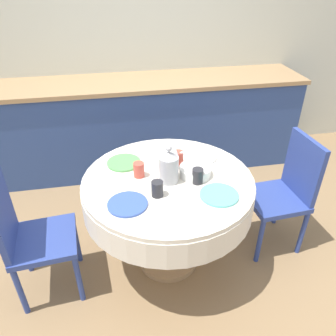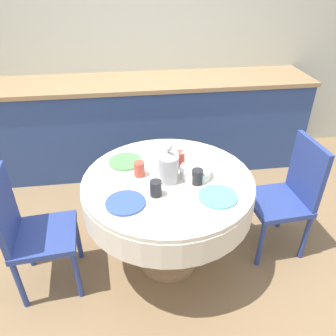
# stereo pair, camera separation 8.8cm
# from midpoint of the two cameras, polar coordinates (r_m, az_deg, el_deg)

# --- Properties ---
(ground_plane) EXTENTS (12.00, 12.00, 0.00)m
(ground_plane) POSITION_cam_midpoint_polar(r_m,az_deg,el_deg) (2.60, -1.01, -15.62)
(ground_plane) COLOR #8E704C
(wall_back) EXTENTS (7.00, 0.05, 2.60)m
(wall_back) POSITION_cam_midpoint_polar(r_m,az_deg,el_deg) (3.54, -6.44, 22.04)
(wall_back) COLOR beige
(wall_back) RESTS_ON ground_plane
(kitchen_counter) EXTENTS (3.24, 0.64, 0.95)m
(kitchen_counter) POSITION_cam_midpoint_polar(r_m,az_deg,el_deg) (3.47, -5.11, 7.54)
(kitchen_counter) COLOR #2D4784
(kitchen_counter) RESTS_ON ground_plane
(dining_table) EXTENTS (1.11, 1.11, 0.75)m
(dining_table) POSITION_cam_midpoint_polar(r_m,az_deg,el_deg) (2.17, -1.16, -4.70)
(dining_table) COLOR tan
(dining_table) RESTS_ON ground_plane
(chair_left) EXTENTS (0.43, 0.43, 0.90)m
(chair_left) POSITION_cam_midpoint_polar(r_m,az_deg,el_deg) (2.56, 18.86, -3.51)
(chair_left) COLOR #2D428E
(chair_left) RESTS_ON ground_plane
(chair_right) EXTENTS (0.43, 0.43, 0.90)m
(chair_right) POSITION_cam_midpoint_polar(r_m,az_deg,el_deg) (2.26, -24.19, -10.42)
(chair_right) COLOR #2D428E
(chair_right) RESTS_ON ground_plane
(plate_near_left) EXTENTS (0.23, 0.23, 0.01)m
(plate_near_left) POSITION_cam_midpoint_polar(r_m,az_deg,el_deg) (1.90, -8.39, -6.26)
(plate_near_left) COLOR #3856AD
(plate_near_left) RESTS_ON dining_table
(cup_near_left) EXTENTS (0.07, 0.07, 0.10)m
(cup_near_left) POSITION_cam_midpoint_polar(r_m,az_deg,el_deg) (1.93, -3.20, -3.65)
(cup_near_left) COLOR #28282D
(cup_near_left) RESTS_ON dining_table
(plate_near_right) EXTENTS (0.23, 0.23, 0.01)m
(plate_near_right) POSITION_cam_midpoint_polar(r_m,az_deg,el_deg) (1.96, 7.64, -4.70)
(plate_near_right) COLOR #60BCB7
(plate_near_right) RESTS_ON dining_table
(cup_near_right) EXTENTS (0.07, 0.07, 0.10)m
(cup_near_right) POSITION_cam_midpoint_polar(r_m,az_deg,el_deg) (2.04, 3.94, -1.40)
(cup_near_right) COLOR #28282D
(cup_near_right) RESTS_ON dining_table
(plate_far_left) EXTENTS (0.23, 0.23, 0.01)m
(plate_far_left) POSITION_cam_midpoint_polar(r_m,az_deg,el_deg) (2.27, -8.79, 0.92)
(plate_far_left) COLOR #5BA85B
(plate_far_left) RESTS_ON dining_table
(cup_far_left) EXTENTS (0.07, 0.07, 0.10)m
(cup_far_left) POSITION_cam_midpoint_polar(r_m,az_deg,el_deg) (2.11, -6.30, -0.32)
(cup_far_left) COLOR #CC4C3D
(cup_far_left) RESTS_ON dining_table
(plate_far_right) EXTENTS (0.23, 0.23, 0.01)m
(plate_far_right) POSITION_cam_midpoint_polar(r_m,az_deg,el_deg) (2.33, 4.61, 2.03)
(plate_far_right) COLOR white
(plate_far_right) RESTS_ON dining_table
(cup_far_right) EXTENTS (0.07, 0.07, 0.10)m
(cup_far_right) POSITION_cam_midpoint_polar(r_m,az_deg,el_deg) (2.22, 0.66, 1.75)
(cup_far_right) COLOR #CC4C3D
(cup_far_right) RESTS_ON dining_table
(coffee_carafe) EXTENTS (0.12, 0.12, 0.25)m
(coffee_carafe) POSITION_cam_midpoint_polar(r_m,az_deg,el_deg) (2.02, -1.01, 0.24)
(coffee_carafe) COLOR #B2B2B7
(coffee_carafe) RESTS_ON dining_table
(teapot) EXTENTS (0.18, 0.13, 0.18)m
(teapot) POSITION_cam_midpoint_polar(r_m,az_deg,el_deg) (2.18, -1.06, 2.06)
(teapot) COLOR white
(teapot) RESTS_ON dining_table
(fruit_bowl) EXTENTS (0.20, 0.20, 0.06)m
(fruit_bowl) POSITION_cam_midpoint_polar(r_m,az_deg,el_deg) (2.12, 3.55, -0.58)
(fruit_bowl) COLOR silver
(fruit_bowl) RESTS_ON dining_table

